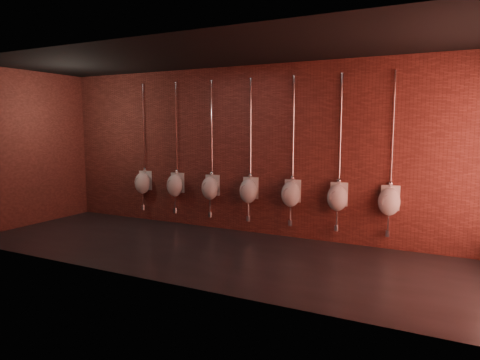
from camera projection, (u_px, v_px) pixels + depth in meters
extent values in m
plane|color=black|center=(204.00, 251.00, 7.14)|extent=(8.50, 8.50, 0.00)
cube|color=black|center=(202.00, 54.00, 6.74)|extent=(8.50, 3.00, 0.04)
cube|color=brown|center=(244.00, 150.00, 8.26)|extent=(8.50, 0.04, 3.20)
cube|color=brown|center=(143.00, 162.00, 5.61)|extent=(8.50, 0.04, 3.20)
cube|color=brown|center=(28.00, 149.00, 8.84)|extent=(0.04, 3.00, 3.20)
ellipsoid|color=silver|center=(143.00, 183.00, 9.32)|extent=(0.41, 0.38, 0.47)
cube|color=silver|center=(146.00, 180.00, 9.42)|extent=(0.30, 0.10, 0.42)
cylinder|color=#9E9E9E|center=(139.00, 182.00, 9.21)|extent=(0.21, 0.06, 0.21)
cylinder|color=silver|center=(144.00, 129.00, 9.26)|extent=(0.02, 0.02, 1.88)
sphere|color=silver|center=(145.00, 169.00, 9.36)|extent=(0.08, 0.08, 0.08)
cylinder|color=silver|center=(143.00, 84.00, 9.14)|extent=(0.06, 0.06, 0.01)
cylinder|color=silver|center=(143.00, 198.00, 9.36)|extent=(0.03, 0.03, 0.30)
cylinder|color=silver|center=(143.00, 207.00, 9.39)|extent=(0.08, 0.08, 0.11)
cylinder|color=silver|center=(145.00, 206.00, 9.46)|extent=(0.03, 0.15, 0.03)
ellipsoid|color=silver|center=(175.00, 185.00, 8.94)|extent=(0.41, 0.38, 0.47)
cube|color=silver|center=(178.00, 183.00, 9.03)|extent=(0.30, 0.10, 0.42)
cylinder|color=#9E9E9E|center=(171.00, 185.00, 8.83)|extent=(0.21, 0.06, 0.21)
cylinder|color=silver|center=(176.00, 129.00, 8.87)|extent=(0.02, 0.02, 1.88)
sphere|color=silver|center=(177.00, 171.00, 8.98)|extent=(0.08, 0.08, 0.08)
cylinder|color=silver|center=(176.00, 83.00, 8.76)|extent=(0.06, 0.06, 0.01)
cylinder|color=silver|center=(175.00, 201.00, 8.98)|extent=(0.03, 0.03, 0.30)
cylinder|color=silver|center=(175.00, 210.00, 9.00)|extent=(0.08, 0.08, 0.11)
cylinder|color=silver|center=(177.00, 210.00, 9.07)|extent=(0.03, 0.15, 0.03)
ellipsoid|color=silver|center=(210.00, 188.00, 8.55)|extent=(0.41, 0.38, 0.47)
cube|color=silver|center=(213.00, 185.00, 8.65)|extent=(0.30, 0.10, 0.42)
cylinder|color=#9E9E9E|center=(207.00, 187.00, 8.45)|extent=(0.21, 0.06, 0.21)
cylinder|color=silver|center=(212.00, 129.00, 8.49)|extent=(0.02, 0.02, 1.88)
sphere|color=silver|center=(212.00, 173.00, 8.59)|extent=(0.08, 0.08, 0.08)
cylinder|color=silver|center=(211.00, 81.00, 8.37)|extent=(0.06, 0.06, 0.01)
cylinder|color=silver|center=(210.00, 204.00, 8.59)|extent=(0.03, 0.03, 0.30)
cylinder|color=silver|center=(210.00, 214.00, 8.62)|extent=(0.08, 0.08, 0.11)
cylinder|color=silver|center=(212.00, 213.00, 8.69)|extent=(0.03, 0.15, 0.03)
ellipsoid|color=silver|center=(248.00, 191.00, 8.17)|extent=(0.41, 0.38, 0.47)
cube|color=silver|center=(251.00, 188.00, 8.27)|extent=(0.30, 0.10, 0.42)
cylinder|color=#9E9E9E|center=(246.00, 190.00, 8.06)|extent=(0.21, 0.06, 0.21)
cylinder|color=silver|center=(251.00, 129.00, 8.11)|extent=(0.02, 0.02, 1.88)
sphere|color=silver|center=(250.00, 175.00, 8.21)|extent=(0.08, 0.08, 0.08)
cylinder|color=silver|center=(251.00, 78.00, 7.99)|extent=(0.06, 0.06, 0.01)
cylinder|color=silver|center=(248.00, 208.00, 8.21)|extent=(0.03, 0.03, 0.30)
cylinder|color=silver|center=(248.00, 218.00, 8.24)|extent=(0.08, 0.08, 0.11)
cylinder|color=silver|center=(250.00, 217.00, 8.31)|extent=(0.03, 0.15, 0.03)
ellipsoid|color=silver|center=(291.00, 194.00, 7.79)|extent=(0.41, 0.38, 0.47)
cube|color=silver|center=(293.00, 191.00, 7.88)|extent=(0.30, 0.10, 0.42)
cylinder|color=#9E9E9E|center=(288.00, 194.00, 7.68)|extent=(0.21, 0.06, 0.21)
cylinder|color=silver|center=(293.00, 129.00, 7.72)|extent=(0.02, 0.02, 1.88)
sphere|color=silver|center=(293.00, 178.00, 7.83)|extent=(0.08, 0.08, 0.08)
cylinder|color=silver|center=(294.00, 76.00, 7.61)|extent=(0.06, 0.06, 0.01)
cylinder|color=silver|center=(290.00, 212.00, 7.83)|extent=(0.03, 0.03, 0.30)
cylinder|color=silver|center=(290.00, 223.00, 7.85)|extent=(0.08, 0.08, 0.11)
cylinder|color=silver|center=(292.00, 222.00, 7.92)|extent=(0.03, 0.15, 0.03)
ellipsoid|color=silver|center=(337.00, 198.00, 7.40)|extent=(0.41, 0.38, 0.47)
cube|color=silver|center=(339.00, 194.00, 7.50)|extent=(0.30, 0.10, 0.42)
cylinder|color=#9E9E9E|center=(336.00, 197.00, 7.30)|extent=(0.21, 0.06, 0.21)
cylinder|color=silver|center=(341.00, 129.00, 7.34)|extent=(0.02, 0.02, 1.88)
sphere|color=silver|center=(339.00, 181.00, 7.44)|extent=(0.08, 0.08, 0.08)
cylinder|color=silver|center=(342.00, 73.00, 7.22)|extent=(0.06, 0.06, 0.01)
cylinder|color=silver|center=(337.00, 216.00, 7.44)|extent=(0.03, 0.03, 0.30)
cylinder|color=silver|center=(336.00, 228.00, 7.47)|extent=(0.08, 0.08, 0.11)
cylinder|color=silver|center=(338.00, 227.00, 7.54)|extent=(0.03, 0.15, 0.03)
ellipsoid|color=silver|center=(389.00, 202.00, 7.02)|extent=(0.41, 0.38, 0.47)
cube|color=silver|center=(390.00, 198.00, 7.12)|extent=(0.30, 0.10, 0.42)
cylinder|color=#9E9E9E|center=(388.00, 201.00, 6.91)|extent=(0.21, 0.06, 0.21)
cylinder|color=silver|center=(393.00, 130.00, 6.96)|extent=(0.02, 0.02, 1.88)
sphere|color=silver|center=(391.00, 184.00, 7.06)|extent=(0.08, 0.08, 0.08)
cylinder|color=silver|center=(396.00, 70.00, 6.84)|extent=(0.06, 0.06, 0.01)
cylinder|color=silver|center=(388.00, 221.00, 7.06)|extent=(0.03, 0.03, 0.30)
cylinder|color=silver|center=(388.00, 233.00, 7.09)|extent=(0.08, 0.08, 0.11)
cylinder|color=silver|center=(388.00, 232.00, 7.15)|extent=(0.03, 0.15, 0.03)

